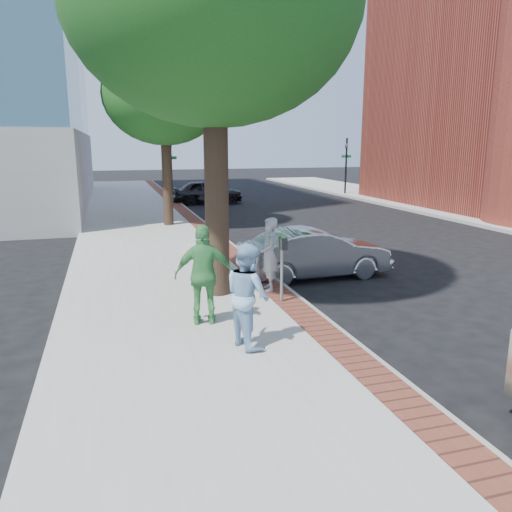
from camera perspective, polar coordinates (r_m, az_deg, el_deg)
name	(u,v)px	position (r m, az deg, el deg)	size (l,w,h in m)	color
ground	(270,325)	(9.75, 1.57, -7.92)	(120.00, 120.00, 0.00)	black
sidewalk	(153,246)	(17.06, -11.65, 1.10)	(5.00, 60.00, 0.15)	#9E9991
brick_strip	(218,240)	(17.35, -4.41, 1.80)	(0.60, 60.00, 0.01)	brown
curb	(227,242)	(17.44, -3.28, 1.60)	(0.10, 60.00, 0.15)	gray
signal_near	(171,164)	(30.92, -9.68, 10.36)	(0.70, 0.15, 3.80)	black
signal_far	(346,162)	(34.31, 10.26, 10.56)	(0.70, 0.15, 3.80)	black
tree_near	(213,2)	(11.14, -4.91, 26.91)	(6.00, 6.00, 8.51)	black
tree_far	(164,95)	(20.88, -10.48, 17.65)	(4.80, 4.80, 7.14)	black
parking_meter	(282,253)	(10.39, 3.01, 0.32)	(0.12, 0.32, 1.47)	gray
person_gray	(269,254)	(11.28, 1.53, 0.19)	(0.61, 0.40, 1.68)	#9E9FA3
person_officer	(248,295)	(8.18, -0.93, -4.48)	(0.84, 0.66, 1.73)	#8EBADC
person_green	(204,275)	(9.20, -5.93, -2.16)	(1.09, 0.46, 1.87)	#469B4E
sedan_silver	(315,253)	(13.07, 6.78, 0.31)	(1.37, 3.92, 1.29)	#A6A8AD
bg_car	(207,192)	(29.43, -5.58, 7.32)	(1.63, 4.06, 1.38)	black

